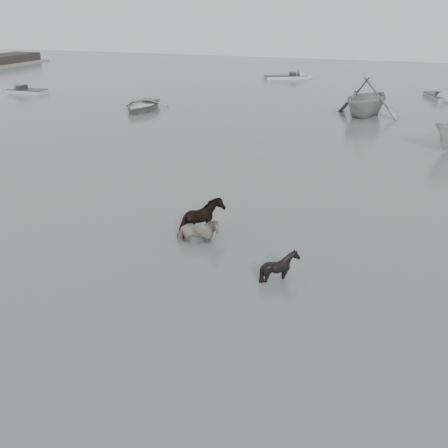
{
  "coord_description": "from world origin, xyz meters",
  "views": [
    {
      "loc": [
        5.55,
        -14.1,
        7.84
      ],
      "look_at": [
        0.34,
        0.58,
        1.0
      ],
      "focal_mm": 40.0,
      "sensor_mm": 36.0,
      "label": 1
    }
  ],
  "objects": [
    {
      "name": "pony_pinto",
      "position": [
        -0.75,
        0.8,
        0.68
      ],
      "size": [
        1.73,
        1.08,
        1.36
      ],
      "primitive_type": "imported",
      "rotation": [
        0.0,
        0.0,
        1.8
      ],
      "color": "black",
      "rests_on": "ground"
    },
    {
      "name": "rowboat_trail",
      "position": [
        2.9,
        25.99,
        1.55
      ],
      "size": [
        6.85,
        7.32,
        3.1
      ],
      "primitive_type": "imported",
      "rotation": [
        0.0,
        0.0,
        2.78
      ],
      "color": "gray",
      "rests_on": "ground"
    },
    {
      "name": "ground",
      "position": [
        0.0,
        0.0,
        0.0
      ],
      "size": [
        140.0,
        140.0,
        0.0
      ],
      "primitive_type": "plane",
      "color": "#4D5B55",
      "rests_on": "ground"
    },
    {
      "name": "skiff_outer",
      "position": [
        -29.03,
        26.2,
        0.38
      ],
      "size": [
        5.15,
        1.75,
        0.75
      ],
      "primitive_type": null,
      "rotation": [
        0.0,
        0.0,
        3.17
      ],
      "color": "#A9A9A5",
      "rests_on": "ground"
    },
    {
      "name": "skiff_mid",
      "position": [
        8.58,
        36.25,
        0.38
      ],
      "size": [
        3.18,
        5.58,
        0.75
      ],
      "primitive_type": null,
      "rotation": [
        0.0,
        0.0,
        -1.25
      ],
      "color": "gray",
      "rests_on": "ground"
    },
    {
      "name": "pony_black",
      "position": [
        2.62,
        -0.7,
        0.6
      ],
      "size": [
        1.11,
        1.0,
        1.19
      ],
      "primitive_type": "imported",
      "rotation": [
        0.0,
        0.0,
        1.54
      ],
      "color": "black",
      "rests_on": "ground"
    },
    {
      "name": "skiff_far",
      "position": [
        -7.73,
        44.8,
        0.38
      ],
      "size": [
        6.73,
        4.78,
        0.75
      ],
      "primitive_type": null,
      "rotation": [
        0.0,
        0.0,
        0.52
      ],
      "color": "#AFB1AE",
      "rests_on": "ground"
    },
    {
      "name": "rowboat_lead",
      "position": [
        -14.49,
        22.29,
        0.52
      ],
      "size": [
        4.26,
        5.48,
        1.04
      ],
      "primitive_type": "imported",
      "rotation": [
        0.0,
        0.0,
        0.14
      ],
      "color": "#A3A49F",
      "rests_on": "ground"
    },
    {
      "name": "pony_dark",
      "position": [
        -0.87,
        1.62,
        0.77
      ],
      "size": [
        1.37,
        1.58,
        1.53
      ],
      "primitive_type": "imported",
      "rotation": [
        0.0,
        0.0,
        1.52
      ],
      "color": "black",
      "rests_on": "ground"
    }
  ]
}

